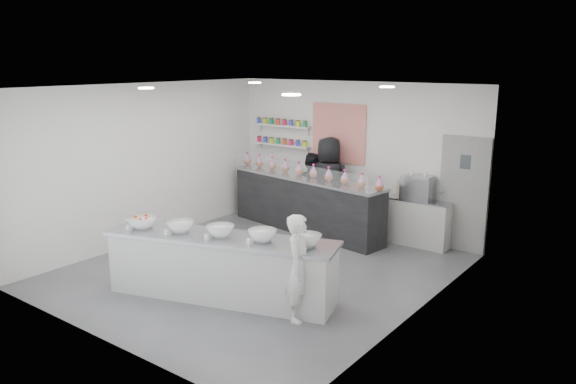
% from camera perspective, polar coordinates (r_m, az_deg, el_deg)
% --- Properties ---
extents(floor, '(6.00, 6.00, 0.00)m').
position_cam_1_polar(floor, '(9.42, -2.93, -7.93)').
color(floor, '#515156').
rests_on(floor, ground).
extents(ceiling, '(6.00, 6.00, 0.00)m').
position_cam_1_polar(ceiling, '(8.79, -3.17, 10.61)').
color(ceiling, white).
rests_on(ceiling, floor).
extents(back_wall, '(5.50, 0.00, 5.50)m').
position_cam_1_polar(back_wall, '(11.41, 6.67, 3.58)').
color(back_wall, white).
rests_on(back_wall, floor).
extents(left_wall, '(0.00, 6.00, 6.00)m').
position_cam_1_polar(left_wall, '(10.93, -14.20, 2.83)').
color(left_wall, white).
rests_on(left_wall, floor).
extents(right_wall, '(0.00, 6.00, 6.00)m').
position_cam_1_polar(right_wall, '(7.57, 13.15, -1.66)').
color(right_wall, white).
rests_on(right_wall, floor).
extents(back_door, '(0.88, 0.04, 2.10)m').
position_cam_1_polar(back_door, '(10.53, 17.38, -0.27)').
color(back_door, gray).
rests_on(back_door, floor).
extents(pattern_panel, '(1.25, 0.03, 1.20)m').
position_cam_1_polar(pattern_panel, '(11.50, 5.16, 5.96)').
color(pattern_panel, red).
rests_on(pattern_panel, back_wall).
extents(jar_shelf_lower, '(1.45, 0.22, 0.04)m').
position_cam_1_polar(jar_shelf_lower, '(12.28, -0.64, 4.83)').
color(jar_shelf_lower, silver).
rests_on(jar_shelf_lower, back_wall).
extents(jar_shelf_upper, '(1.45, 0.22, 0.04)m').
position_cam_1_polar(jar_shelf_upper, '(12.22, -0.64, 6.77)').
color(jar_shelf_upper, silver).
rests_on(jar_shelf_upper, back_wall).
extents(preserve_jars, '(1.45, 0.10, 0.56)m').
position_cam_1_polar(preserve_jars, '(12.22, -0.70, 6.11)').
color(preserve_jars, '#DA1852').
rests_on(preserve_jars, jar_shelf_lower).
extents(downlight_0, '(0.24, 0.24, 0.02)m').
position_cam_1_polar(downlight_0, '(9.09, -14.22, 10.20)').
color(downlight_0, white).
rests_on(downlight_0, ceiling).
extents(downlight_1, '(0.24, 0.24, 0.02)m').
position_cam_1_polar(downlight_1, '(7.14, 0.34, 9.86)').
color(downlight_1, white).
rests_on(downlight_1, ceiling).
extents(downlight_2, '(0.24, 0.24, 0.02)m').
position_cam_1_polar(downlight_2, '(10.92, -3.41, 11.03)').
color(downlight_2, white).
rests_on(downlight_2, ceiling).
extents(downlight_3, '(0.24, 0.24, 0.02)m').
position_cam_1_polar(downlight_3, '(9.36, 10.03, 10.47)').
color(downlight_3, white).
rests_on(downlight_3, ceiling).
extents(prep_counter, '(3.51, 1.79, 0.94)m').
position_cam_1_polar(prep_counter, '(8.28, -6.80, -7.59)').
color(prep_counter, beige).
rests_on(prep_counter, floor).
extents(back_bar, '(3.71, 1.21, 1.13)m').
position_cam_1_polar(back_bar, '(11.35, 1.82, -1.22)').
color(back_bar, black).
rests_on(back_bar, floor).
extents(sneeze_guard, '(3.56, 0.56, 0.31)m').
position_cam_1_polar(sneeze_guard, '(10.96, 0.70, 2.12)').
color(sneeze_guard, white).
rests_on(sneeze_guard, back_bar).
extents(espresso_ledge, '(1.19, 0.38, 0.88)m').
position_cam_1_polar(espresso_ledge, '(10.77, 13.06, -3.05)').
color(espresso_ledge, beige).
rests_on(espresso_ledge, floor).
extents(espresso_machine, '(0.57, 0.39, 0.43)m').
position_cam_1_polar(espresso_machine, '(10.62, 13.07, 0.40)').
color(espresso_machine, '#93969E').
rests_on(espresso_machine, espresso_ledge).
extents(cup_stacks, '(0.24, 0.24, 0.35)m').
position_cam_1_polar(cup_stacks, '(10.75, 11.60, 0.39)').
color(cup_stacks, '#C8A894').
rests_on(cup_stacks, espresso_ledge).
extents(prep_bowls, '(3.02, 1.40, 0.16)m').
position_cam_1_polar(prep_bowls, '(8.10, -6.90, -3.95)').
color(prep_bowls, white).
rests_on(prep_bowls, prep_counter).
extents(label_cards, '(2.66, 0.04, 0.07)m').
position_cam_1_polar(label_cards, '(7.89, -10.24, -4.89)').
color(label_cards, white).
rests_on(label_cards, prep_counter).
extents(cookie_bags, '(3.75, 0.73, 0.28)m').
position_cam_1_polar(cookie_bags, '(11.19, 1.85, 2.28)').
color(cookie_bags, '#C579B4').
rests_on(cookie_bags, back_bar).
extents(woman_prep, '(0.49, 0.61, 1.46)m').
position_cam_1_polar(woman_prep, '(7.48, 1.20, -7.71)').
color(woman_prep, white).
rests_on(woman_prep, floor).
extents(staff_left, '(0.84, 0.69, 1.56)m').
position_cam_1_polar(staff_left, '(11.62, 2.35, 0.22)').
color(staff_left, black).
rests_on(staff_left, floor).
extents(staff_right, '(1.06, 0.82, 1.92)m').
position_cam_1_polar(staff_right, '(11.35, 4.14, 0.81)').
color(staff_right, black).
rests_on(staff_right, floor).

